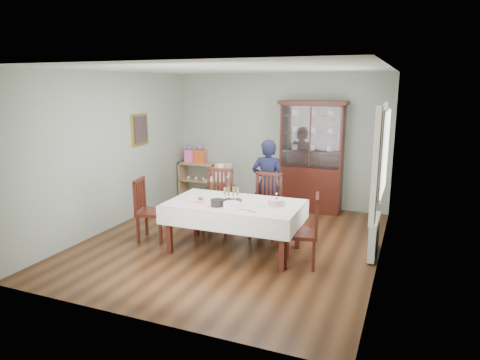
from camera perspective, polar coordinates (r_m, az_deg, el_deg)
The scene contains 25 objects.
floor at distance 6.95m, azimuth -1.14°, elevation -8.28°, with size 5.00×5.00×0.00m, color #593319.
room_shell at distance 7.03m, azimuth 0.52°, elevation 6.29°, with size 5.00×5.00×5.00m.
dining_table at distance 6.49m, azimuth -0.72°, elevation -6.21°, with size 2.02×1.18×0.76m.
china_cabinet at distance 8.53m, azimuth 9.53°, elevation 3.30°, with size 1.30×0.48×2.18m.
sideboard at distance 9.54m, azimuth -5.40°, elevation -0.02°, with size 0.90×0.38×0.80m.
picture_frame at distance 8.33m, azimuth -13.21°, elevation 6.58°, with size 0.04×0.48×0.58m, color gold.
window at distance 6.34m, azimuth 18.73°, elevation 3.52°, with size 0.04×1.02×1.22m, color white.
curtain_left at distance 5.75m, azimuth 17.65°, elevation 1.70°, with size 0.07×0.30×1.55m, color silver.
curtain_right at distance 6.97m, azimuth 18.52°, elevation 3.47°, with size 0.07×0.30×1.55m, color silver.
radiator at distance 6.64m, azimuth 17.45°, elevation -7.14°, with size 0.10×0.80×0.55m, color white.
chair_far_left at distance 7.35m, azimuth -3.05°, elevation -4.50°, with size 0.55×0.55×1.06m.
chair_far_right at distance 7.08m, azimuth 3.38°, elevation -5.20°, with size 0.49×0.49×1.06m.
chair_end_left at distance 7.12m, azimuth -11.67°, elevation -5.48°, with size 0.54×0.54×1.01m.
chair_end_right at distance 6.07m, azimuth 8.26°, elevation -8.54°, with size 0.54×0.54×1.01m.
woman at distance 7.48m, azimuth 3.73°, elevation -0.50°, with size 0.57×0.38×1.57m, color black.
high_chair at distance 8.10m, azimuth -2.57°, elevation -2.20°, with size 0.48×0.48×1.05m.
champagne_tray at distance 6.44m, azimuth -1.18°, elevation -2.30°, with size 0.33×0.33×0.20m.
birthday_cake at distance 6.21m, azimuth 4.86°, elevation -3.00°, with size 0.28×0.28×0.19m.
plate_stack_dark at distance 6.20m, azimuth -3.03°, elevation -3.05°, with size 0.20×0.20×0.10m, color black.
plate_stack_white at distance 6.04m, azimuth -1.14°, elevation -3.43°, with size 0.23×0.23×0.10m, color white.
napkin_stack at distance 6.41m, azimuth -5.53°, elevation -2.92°, with size 0.14×0.14×0.02m, color #FF5DB5.
cutlery at distance 6.61m, azimuth -5.54°, elevation -2.48°, with size 0.10×0.15×0.01m, color silver, non-canonical shape.
cake_knife at distance 5.95m, azimuth 1.17°, elevation -4.12°, with size 0.25×0.02×0.01m, color silver.
gift_bag_pink at distance 9.52m, azimuth -6.80°, elevation 3.38°, with size 0.23×0.20×0.37m.
gift_bag_orange at distance 9.40m, azimuth -5.39°, elevation 3.40°, with size 0.22×0.16×0.41m.
Camera 1 is at (2.58, -5.96, 2.48)m, focal length 32.00 mm.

